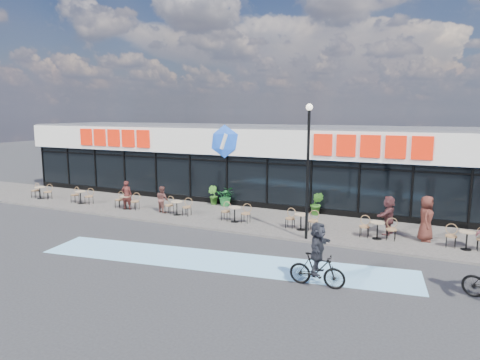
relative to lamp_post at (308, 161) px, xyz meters
The scene contains 21 objects.
ground 7.41m from the lamp_post, 159.49° to the right, with size 120.00×120.00×0.00m, color #28282B.
sidewalk 7.36m from the lamp_post, 160.31° to the left, with size 44.00×5.00×0.10m, color #625D57.
bike_lane 5.55m from the lamp_post, 119.47° to the right, with size 14.00×2.20×0.01m, color #7CBFEB.
building 9.86m from the lamp_post, 128.86° to the left, with size 30.60×6.57×4.75m.
lamp_post is the anchor object (origin of this frame).
bistro_set_0 17.75m from the lamp_post, behind, with size 1.54×0.62×0.90m.
bistro_set_1 14.45m from the lamp_post, behind, with size 1.54×0.62×0.90m.
bistro_set_2 11.19m from the lamp_post, behind, with size 1.54×0.62×0.90m.
bistro_set_3 8.01m from the lamp_post, 169.76° to the left, with size 1.54×0.62×0.90m.
bistro_set_4 5.10m from the lamp_post, 161.57° to the left, with size 1.54×0.62×0.90m.
bistro_set_5 3.23m from the lamp_post, 114.90° to the left, with size 1.54×0.62×0.90m.
bistro_set_6 4.20m from the lamp_post, 25.76° to the left, with size 1.54×0.62×0.90m.
bistro_set_7 6.90m from the lamp_post, 12.24° to the left, with size 1.54×0.62×0.90m.
potted_plant_left 8.62m from the lamp_post, 147.75° to the left, with size 0.60×0.48×1.08m, color #2A5C1A.
potted_plant_mid 7.92m from the lamp_post, 144.47° to the left, with size 1.02×0.88×1.13m, color #1C6529.
potted_plant_right 5.15m from the lamp_post, 99.27° to the left, with size 0.68×0.55×1.23m, color #2D641C.
patron_left 10.97m from the lamp_post, behind, with size 0.59×0.39×1.61m, color #3E1816.
patron_right 8.92m from the lamp_post, behind, with size 0.70×0.54×1.44m, color brown.
pedestrian_a 4.52m from the lamp_post, 35.57° to the left, with size 1.60×0.51×1.72m, color #4F292A.
pedestrian_b 5.50m from the lamp_post, 21.70° to the left, with size 0.94×0.61×1.92m, color #431E18.
cyclist_a 5.45m from the lamp_post, 69.68° to the right, with size 1.80×1.53×2.09m.
Camera 1 is at (11.06, -14.88, 5.46)m, focal length 32.00 mm.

